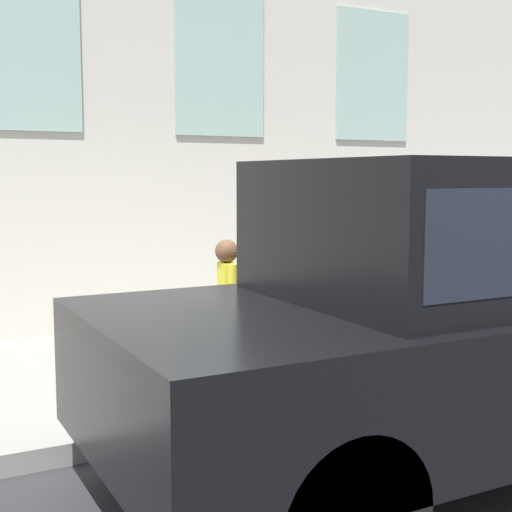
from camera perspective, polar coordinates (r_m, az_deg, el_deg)
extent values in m
plane|color=#2D2D30|center=(5.36, 1.17, -13.63)|extent=(80.00, 80.00, 0.00)
cube|color=gray|center=(6.72, -5.49, -8.83)|extent=(3.20, 60.00, 0.15)
cube|color=#9EBCB2|center=(9.56, 9.33, 14.03)|extent=(0.03, 1.11, 1.64)
cube|color=#9EBCB2|center=(8.45, -2.88, 15.11)|extent=(0.03, 1.11, 1.64)
cube|color=#9EBCB2|center=(7.81, -17.99, 15.53)|extent=(0.03, 1.11, 1.64)
cylinder|color=gold|center=(5.99, 2.31, -9.79)|extent=(0.37, 0.37, 0.04)
cylinder|color=gold|center=(5.90, 2.32, -6.60)|extent=(0.27, 0.27, 0.72)
sphere|color=#A4891E|center=(5.83, 2.34, -3.13)|extent=(0.29, 0.29, 0.29)
cylinder|color=black|center=(5.82, 2.34, -2.30)|extent=(0.10, 0.10, 0.12)
cylinder|color=gold|center=(5.98, 3.89, -5.59)|extent=(0.09, 0.10, 0.09)
cylinder|color=gold|center=(5.79, 0.71, -5.96)|extent=(0.09, 0.10, 0.09)
cylinder|color=#726651|center=(5.85, -2.08, -7.51)|extent=(0.08, 0.08, 0.57)
cylinder|color=#726651|center=(5.95, -2.57, -7.26)|extent=(0.08, 0.08, 0.57)
cube|color=yellow|center=(5.80, -2.35, -2.62)|extent=(0.15, 0.11, 0.43)
cylinder|color=yellow|center=(5.70, -1.88, -2.67)|extent=(0.07, 0.07, 0.40)
cylinder|color=yellow|center=(5.90, -2.81, -2.37)|extent=(0.07, 0.07, 0.40)
sphere|color=brown|center=(5.76, -2.36, 0.40)|extent=(0.19, 0.19, 0.19)
cylinder|color=black|center=(4.69, -4.98, -11.65)|extent=(0.24, 0.77, 0.77)
cylinder|color=black|center=(6.24, 19.23, -7.40)|extent=(0.24, 0.77, 0.77)
cube|color=black|center=(4.62, 15.34, -7.39)|extent=(1.93, 4.43, 0.74)
cube|color=black|center=(4.50, 15.64, 2.20)|extent=(1.70, 2.13, 0.81)
cube|color=#1E232D|center=(4.50, 15.64, 2.20)|extent=(1.71, 1.96, 0.52)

